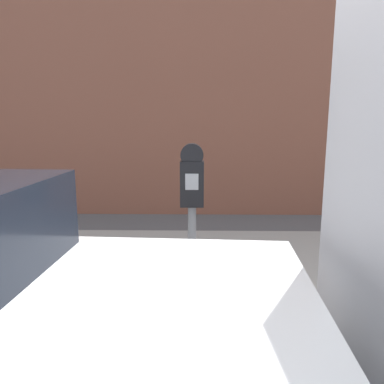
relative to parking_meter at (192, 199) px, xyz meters
name	(u,v)px	position (x,y,z in m)	size (l,w,h in m)	color
sidewalk	(207,271)	(0.15, 1.06, -1.06)	(24.00, 2.80, 0.12)	#ADAAA3
building_facade	(205,48)	(0.15, 4.05, 1.89)	(24.00, 0.30, 6.02)	#935642
parking_meter	(192,199)	(0.00, 0.00, 0.00)	(0.19, 0.13, 1.46)	slate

